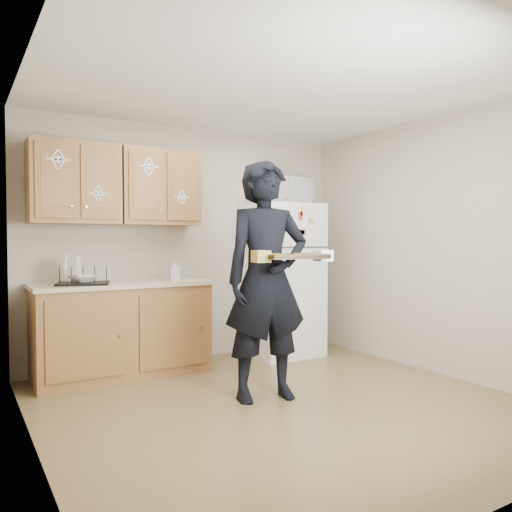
{
  "coord_description": "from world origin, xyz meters",
  "views": [
    {
      "loc": [
        -2.21,
        -3.22,
        1.31
      ],
      "look_at": [
        0.01,
        0.45,
        1.16
      ],
      "focal_mm": 35.0,
      "sensor_mm": 36.0,
      "label": 1
    }
  ],
  "objects_px": {
    "microwave": "(287,191)",
    "dish_rack": "(83,275)",
    "refrigerator": "(282,280)",
    "person": "(267,280)",
    "baking_tray": "(293,257)"
  },
  "relations": [
    {
      "from": "microwave",
      "to": "dish_rack",
      "type": "height_order",
      "value": "microwave"
    },
    {
      "from": "baking_tray",
      "to": "dish_rack",
      "type": "height_order",
      "value": "baking_tray"
    },
    {
      "from": "microwave",
      "to": "dish_rack",
      "type": "xyz_separation_m",
      "value": [
        -2.21,
        0.02,
        -0.85
      ]
    },
    {
      "from": "person",
      "to": "baking_tray",
      "type": "xyz_separation_m",
      "value": [
        0.05,
        -0.3,
        0.19
      ]
    },
    {
      "from": "person",
      "to": "microwave",
      "type": "xyz_separation_m",
      "value": [
        1.02,
        1.18,
        0.87
      ]
    },
    {
      "from": "baking_tray",
      "to": "microwave",
      "type": "relative_size",
      "value": 0.91
    },
    {
      "from": "refrigerator",
      "to": "dish_rack",
      "type": "bearing_deg",
      "value": -179.2
    },
    {
      "from": "person",
      "to": "baking_tray",
      "type": "height_order",
      "value": "person"
    },
    {
      "from": "person",
      "to": "baking_tray",
      "type": "bearing_deg",
      "value": -71.12
    },
    {
      "from": "refrigerator",
      "to": "person",
      "type": "relative_size",
      "value": 0.87
    },
    {
      "from": "baking_tray",
      "to": "microwave",
      "type": "distance_m",
      "value": 1.89
    },
    {
      "from": "person",
      "to": "microwave",
      "type": "height_order",
      "value": "microwave"
    },
    {
      "from": "refrigerator",
      "to": "baking_tray",
      "type": "bearing_deg",
      "value": -121.55
    },
    {
      "from": "person",
      "to": "baking_tray",
      "type": "distance_m",
      "value": 0.36
    },
    {
      "from": "person",
      "to": "dish_rack",
      "type": "bearing_deg",
      "value": 144.24
    }
  ]
}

